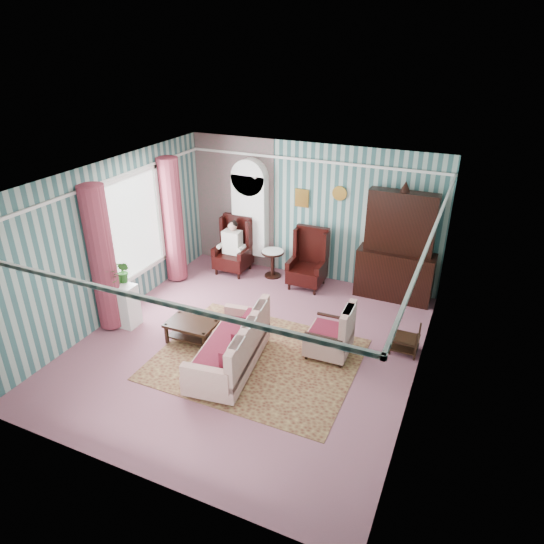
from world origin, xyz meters
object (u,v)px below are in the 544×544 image
at_px(coffee_table, 192,332).
at_px(bookcase, 250,221).
at_px(wingback_left, 233,246).
at_px(plant_stand, 122,305).
at_px(seated_woman, 233,247).
at_px(round_side_table, 273,264).
at_px(sofa, 228,342).
at_px(dresser_hutch, 398,244).
at_px(nest_table, 405,338).
at_px(floral_armchair, 330,328).
at_px(wingback_right, 307,260).

bearing_deg(coffee_table, bookcase, 97.23).
xyz_separation_m(wingback_left, plant_stand, (-0.80, -2.75, -0.22)).
xyz_separation_m(seated_woman, round_side_table, (0.90, 0.15, -0.29)).
relative_size(seated_woman, sofa, 0.63).
xyz_separation_m(round_side_table, coffee_table, (-0.25, -2.88, -0.11)).
height_order(plant_stand, sofa, sofa).
relative_size(dresser_hutch, sofa, 1.27).
bearing_deg(bookcase, round_side_table, -20.27).
distance_m(round_side_table, coffee_table, 2.89).
distance_m(nest_table, plant_stand, 5.02).
bearing_deg(floral_armchair, nest_table, -64.99).
relative_size(seated_woman, nest_table, 2.19).
bearing_deg(dresser_hutch, wingback_left, -175.59).
xyz_separation_m(bookcase, round_side_table, (0.65, -0.24, -0.82)).
distance_m(wingback_right, sofa, 3.14).
bearing_deg(coffee_table, nest_table, 18.99).
height_order(sofa, floral_armchair, floral_armchair).
bearing_deg(bookcase, nest_table, -26.92).
xyz_separation_m(wingback_right, round_side_table, (-0.85, 0.15, -0.33)).
relative_size(plant_stand, sofa, 0.43).
bearing_deg(coffee_table, floral_armchair, 14.96).
bearing_deg(wingback_left, sofa, -62.93).
height_order(dresser_hutch, sofa, dresser_hutch).
distance_m(bookcase, floral_armchair, 3.72).
bearing_deg(wingback_right, coffee_table, -112.03).
relative_size(round_side_table, coffee_table, 0.71).
distance_m(round_side_table, floral_armchair, 3.05).
bearing_deg(nest_table, floral_armchair, -153.57).
bearing_deg(round_side_table, dresser_hutch, 2.64).
distance_m(bookcase, coffee_table, 3.28).
bearing_deg(coffee_table, dresser_hutch, 46.41).
distance_m(bookcase, seated_woman, 0.70).
bearing_deg(round_side_table, sofa, -77.96).
relative_size(wingback_right, sofa, 0.67).
distance_m(bookcase, dresser_hutch, 3.25).
relative_size(dresser_hutch, wingback_right, 1.89).
height_order(bookcase, nest_table, bookcase).
distance_m(nest_table, coffee_table, 3.62).
relative_size(nest_table, sofa, 0.29).
bearing_deg(sofa, dresser_hutch, -36.97).
height_order(wingback_left, coffee_table, wingback_left).
bearing_deg(plant_stand, bookcase, 71.51).
relative_size(dresser_hutch, plant_stand, 2.95).
height_order(wingback_right, floral_armchair, wingback_right).
relative_size(plant_stand, coffee_table, 0.95).
bearing_deg(wingback_left, plant_stand, -106.22).
relative_size(nest_table, floral_armchair, 0.53).
bearing_deg(sofa, wingback_left, 19.32).
bearing_deg(seated_woman, coffee_table, -76.68).
xyz_separation_m(seated_woman, sofa, (1.60, -3.13, -0.10)).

